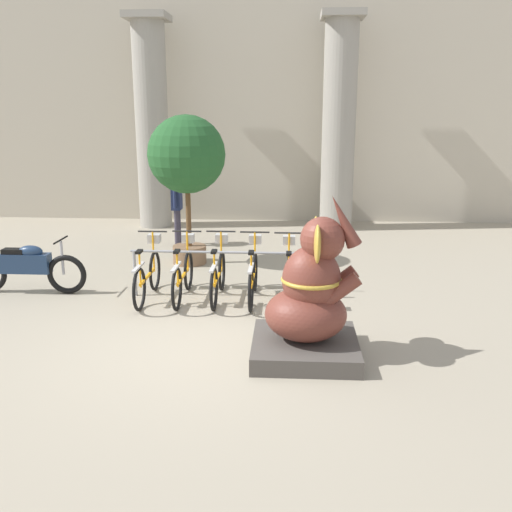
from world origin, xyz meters
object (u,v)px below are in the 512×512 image
(bicycle_1, at_px, (183,274))
(elephant_statue, at_px, (310,303))
(potted_tree, at_px, (187,159))
(bicycle_4, at_px, (289,277))
(bicycle_3, at_px, (253,276))
(bicycle_0, at_px, (148,275))
(bicycle_2, at_px, (218,275))
(person_pedestrian, at_px, (177,201))
(motorcycle, at_px, (27,267))

(bicycle_1, xyz_separation_m, elephant_statue, (1.94, -2.06, 0.28))
(potted_tree, bearing_deg, bicycle_4, -48.01)
(bicycle_3, distance_m, potted_tree, 3.03)
(bicycle_0, height_order, bicycle_3, same)
(bicycle_2, distance_m, person_pedestrian, 3.89)
(person_pedestrian, relative_size, potted_tree, 0.58)
(bicycle_1, distance_m, bicycle_2, 0.56)
(bicycle_2, relative_size, person_pedestrian, 1.01)
(bicycle_2, height_order, elephant_statue, elephant_statue)
(bicycle_3, relative_size, elephant_statue, 0.82)
(bicycle_2, bearing_deg, potted_tree, 111.54)
(person_pedestrian, bearing_deg, motorcycle, -117.53)
(bicycle_4, distance_m, elephant_statue, 2.07)
(bicycle_1, xyz_separation_m, bicycle_3, (1.12, -0.00, 0.00))
(bicycle_3, bearing_deg, bicycle_2, 177.48)
(bicycle_2, bearing_deg, motorcycle, 178.08)
(person_pedestrian, bearing_deg, bicycle_1, -77.61)
(bicycle_0, distance_m, bicycle_1, 0.56)
(bicycle_2, xyz_separation_m, bicycle_3, (0.56, -0.02, 0.00))
(bicycle_2, relative_size, elephant_statue, 0.82)
(bicycle_0, bearing_deg, elephant_statue, -38.84)
(person_pedestrian, bearing_deg, bicycle_2, -69.37)
(bicycle_2, height_order, bicycle_3, same)
(bicycle_0, bearing_deg, potted_tree, 82.62)
(motorcycle, height_order, potted_tree, potted_tree)
(bicycle_0, xyz_separation_m, bicycle_2, (1.12, 0.07, 0.00))
(bicycle_3, height_order, bicycle_4, same)
(bicycle_2, bearing_deg, person_pedestrian, 110.63)
(bicycle_0, height_order, bicycle_4, same)
(bicycle_1, bearing_deg, motorcycle, 177.19)
(elephant_statue, bearing_deg, bicycle_1, 133.26)
(bicycle_1, xyz_separation_m, potted_tree, (-0.28, 2.14, 1.63))
(bicycle_1, height_order, elephant_statue, elephant_statue)
(bicycle_4, distance_m, person_pedestrian, 4.45)
(bicycle_1, relative_size, person_pedestrian, 1.01)
(bicycle_4, distance_m, motorcycle, 4.30)
(bicycle_2, height_order, motorcycle, bicycle_2)
(bicycle_4, height_order, person_pedestrian, person_pedestrian)
(bicycle_3, xyz_separation_m, bicycle_4, (0.56, -0.03, 0.00))
(bicycle_3, distance_m, motorcycle, 3.74)
(elephant_statue, distance_m, motorcycle, 5.06)
(bicycle_1, xyz_separation_m, motorcycle, (-2.62, 0.13, 0.05))
(bicycle_0, xyz_separation_m, bicycle_1, (0.56, 0.05, 0.00))
(elephant_statue, relative_size, potted_tree, 0.71)
(bicycle_2, distance_m, potted_tree, 2.80)
(bicycle_1, relative_size, bicycle_4, 1.00)
(bicycle_1, bearing_deg, elephant_statue, -46.74)
(bicycle_2, distance_m, bicycle_4, 1.12)
(motorcycle, bearing_deg, person_pedestrian, 62.47)
(bicycle_3, relative_size, person_pedestrian, 1.01)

